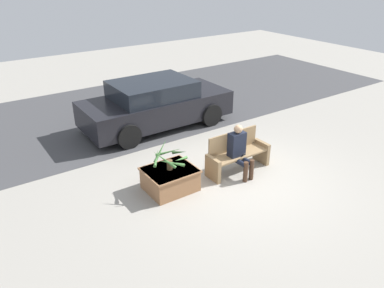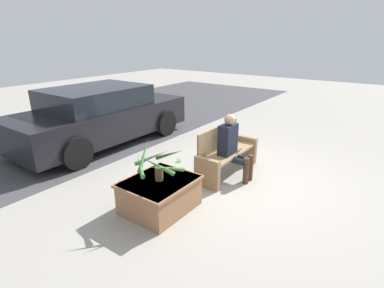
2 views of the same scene
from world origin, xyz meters
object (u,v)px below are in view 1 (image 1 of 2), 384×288
(potted_plant, at_px, (169,158))
(parked_car, at_px, (156,104))
(bench, at_px, (237,153))
(person_seated, at_px, (239,149))
(planter_box, at_px, (170,178))

(potted_plant, distance_m, parked_car, 3.53)
(bench, bearing_deg, person_seated, -119.50)
(bench, height_order, potted_plant, potted_plant)
(person_seated, relative_size, planter_box, 1.13)
(bench, height_order, planter_box, bench)
(planter_box, relative_size, parked_car, 0.24)
(potted_plant, bearing_deg, parked_car, 65.08)
(planter_box, height_order, potted_plant, potted_plant)
(bench, distance_m, person_seated, 0.32)
(bench, height_order, person_seated, person_seated)
(parked_car, bearing_deg, planter_box, -114.74)
(person_seated, distance_m, planter_box, 1.69)
(bench, relative_size, person_seated, 1.31)
(planter_box, xyz_separation_m, parked_car, (1.47, 3.20, 0.43))
(planter_box, bearing_deg, bench, -4.75)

